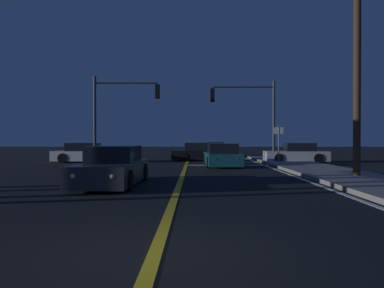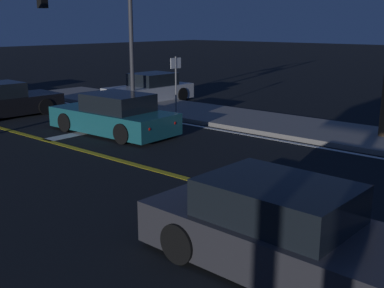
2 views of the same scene
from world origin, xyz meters
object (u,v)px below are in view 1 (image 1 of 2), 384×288
(car_far_approaching_black, at_px, (202,153))
(car_following_oncoming_navy, at_px, (215,150))
(traffic_signal_far_left, at_px, (119,105))
(utility_pole_right, at_px, (357,47))
(car_distant_tail_teal, at_px, (222,156))
(traffic_signal_near_right, at_px, (250,108))
(car_side_waiting_charcoal, at_px, (113,168))
(car_mid_block_silver, at_px, (297,154))
(car_lead_oncoming_white, at_px, (86,154))
(street_sign_corner, at_px, (279,139))

(car_far_approaching_black, relative_size, car_following_oncoming_navy, 1.09)
(car_far_approaching_black, xyz_separation_m, car_following_oncoming_navy, (1.31, 6.60, -0.00))
(traffic_signal_far_left, bearing_deg, utility_pole_right, -38.52)
(car_distant_tail_teal, distance_m, traffic_signal_near_right, 4.87)
(traffic_signal_near_right, height_order, utility_pole_right, utility_pole_right)
(car_side_waiting_charcoal, xyz_separation_m, traffic_signal_far_left, (-1.98, 10.79, 3.15))
(car_mid_block_silver, relative_size, traffic_signal_far_left, 0.77)
(car_lead_oncoming_white, bearing_deg, utility_pole_right, 51.83)
(car_side_waiting_charcoal, distance_m, traffic_signal_near_right, 14.17)
(car_side_waiting_charcoal, bearing_deg, street_sign_corner, -128.35)
(car_lead_oncoming_white, height_order, street_sign_corner, street_sign_corner)
(car_mid_block_silver, xyz_separation_m, utility_pole_right, (-0.61, -11.01, 4.64))
(car_following_oncoming_navy, distance_m, street_sign_corner, 12.43)
(car_mid_block_silver, bearing_deg, traffic_signal_far_left, 101.67)
(car_distant_tail_teal, distance_m, car_following_oncoming_navy, 12.31)
(car_mid_block_silver, relative_size, traffic_signal_near_right, 0.78)
(car_following_oncoming_navy, xyz_separation_m, street_sign_corner, (3.11, -11.99, 1.01))
(car_far_approaching_black, height_order, traffic_signal_near_right, traffic_signal_near_right)
(car_lead_oncoming_white, height_order, car_mid_block_silver, same)
(car_distant_tail_teal, bearing_deg, car_following_oncoming_navy, 86.65)
(utility_pole_right, bearing_deg, car_lead_oncoming_white, 141.18)
(car_distant_tail_teal, distance_m, street_sign_corner, 3.55)
(car_side_waiting_charcoal, distance_m, car_mid_block_silver, 16.20)
(car_lead_oncoming_white, bearing_deg, car_far_approaching_black, 102.26)
(car_side_waiting_charcoal, bearing_deg, utility_pole_right, -167.07)
(car_following_oncoming_navy, height_order, street_sign_corner, street_sign_corner)
(car_mid_block_silver, bearing_deg, utility_pole_right, 178.45)
(car_side_waiting_charcoal, bearing_deg, car_far_approaching_black, -101.49)
(traffic_signal_far_left, bearing_deg, car_side_waiting_charcoal, -79.59)
(car_following_oncoming_navy, bearing_deg, utility_pole_right, -74.41)
(utility_pole_right, height_order, street_sign_corner, utility_pole_right)
(car_distant_tail_teal, height_order, car_following_oncoming_navy, same)
(car_far_approaching_black, distance_m, traffic_signal_near_right, 5.12)
(car_lead_oncoming_white, distance_m, traffic_signal_near_right, 11.73)
(car_mid_block_silver, relative_size, street_sign_corner, 1.82)
(car_following_oncoming_navy, bearing_deg, car_side_waiting_charcoal, -99.85)
(car_lead_oncoming_white, xyz_separation_m, car_side_waiting_charcoal, (4.75, -13.11, -0.00))
(car_lead_oncoming_white, relative_size, car_following_oncoming_navy, 1.07)
(car_far_approaching_black, xyz_separation_m, traffic_signal_far_left, (-5.38, -3.99, 3.15))
(car_distant_tail_teal, xyz_separation_m, utility_pole_right, (4.79, -7.21, 4.64))
(traffic_signal_far_left, xyz_separation_m, utility_pole_right, (11.20, -8.91, 1.48))
(traffic_signal_near_right, relative_size, street_sign_corner, 2.33)
(car_far_approaching_black, distance_m, car_side_waiting_charcoal, 15.17)
(car_far_approaching_black, bearing_deg, utility_pole_right, 26.98)
(street_sign_corner, bearing_deg, traffic_signal_near_right, 114.87)
(utility_pole_right, distance_m, street_sign_corner, 8.46)
(car_far_approaching_black, relative_size, traffic_signal_near_right, 0.85)
(car_far_approaching_black, bearing_deg, car_mid_block_silver, 76.22)
(car_mid_block_silver, xyz_separation_m, street_sign_corner, (-2.01, -3.49, 1.01))
(car_following_oncoming_navy, relative_size, traffic_signal_near_right, 0.78)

